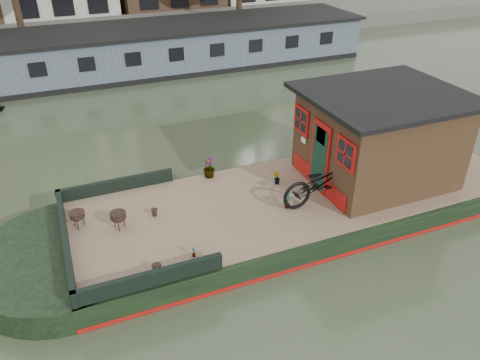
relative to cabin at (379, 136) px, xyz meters
name	(u,v)px	position (x,y,z in m)	size (l,w,h in m)	color
ground	(301,213)	(-2.19, 0.00, -1.88)	(120.00, 120.00, 0.00)	#313A25
houseboat_hull	(256,215)	(-3.52, 0.00, -1.60)	(14.01, 4.02, 0.60)	black
houseboat_deck	(303,193)	(-2.19, 0.00, -1.25)	(11.80, 3.80, 0.05)	#876D53
bow_bulwark	(105,231)	(-7.25, 0.00, -1.05)	(3.00, 4.00, 0.35)	black
cabin	(379,136)	(0.00, 0.00, 0.00)	(4.00, 3.50, 2.42)	#342414
bicycle	(323,182)	(-1.99, -0.56, -0.64)	(0.78, 2.22, 1.17)	black
potted_plant_a	(287,201)	(-2.93, -0.49, -1.01)	(0.23, 0.15, 0.43)	#A34E2E
potted_plant_b	(277,178)	(-2.63, 0.67, -1.06)	(0.19, 0.15, 0.34)	brown
potted_plant_d	(209,168)	(-4.19, 1.70, -0.94)	(0.32, 0.32, 0.57)	brown
potted_plant_e	(193,252)	(-5.63, -1.40, -1.10)	(0.14, 0.09, 0.26)	brown
brazier_front	(119,220)	(-6.90, 0.24, -1.01)	(0.40, 0.40, 0.43)	black
brazier_rear	(78,219)	(-7.77, 0.66, -1.02)	(0.38, 0.38, 0.41)	black
bollard_port	(155,212)	(-6.03, 0.43, -1.14)	(0.16, 0.16, 0.18)	black
bollard_stbd	(157,269)	(-6.47, -1.62, -1.12)	(0.20, 0.20, 0.22)	black
far_houseboat	(166,49)	(-2.19, 14.00, -0.91)	(20.40, 4.40, 2.11)	slate
quay	(139,31)	(-2.19, 20.50, -1.43)	(60.00, 6.00, 0.90)	#47443F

